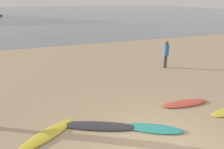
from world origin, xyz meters
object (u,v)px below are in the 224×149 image
at_px(surfboard_4, 185,103).
at_px(surfboard_2, 99,126).
at_px(person_1, 166,52).
at_px(surfboard_1, 47,134).
at_px(surfboard_3, 154,128).

bearing_deg(surfboard_4, surfboard_2, -170.77).
relative_size(surfboard_2, surfboard_4, 1.28).
height_order(surfboard_4, person_1, person_1).
bearing_deg(surfboard_2, surfboard_1, -158.84).
bearing_deg(surfboard_4, surfboard_1, -173.55).
height_order(surfboard_2, person_1, person_1).
relative_size(surfboard_2, person_1, 1.58).
xyz_separation_m(surfboard_2, surfboard_4, (3.76, 0.31, -0.00)).
relative_size(surfboard_4, person_1, 1.23).
bearing_deg(surfboard_2, surfboard_3, -0.26).
bearing_deg(surfboard_1, surfboard_4, -32.61).
relative_size(surfboard_1, surfboard_3, 1.12).
distance_m(surfboard_1, surfboard_2, 1.65).
distance_m(surfboard_1, surfboard_4, 5.41).
height_order(surfboard_2, surfboard_3, surfboard_2).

